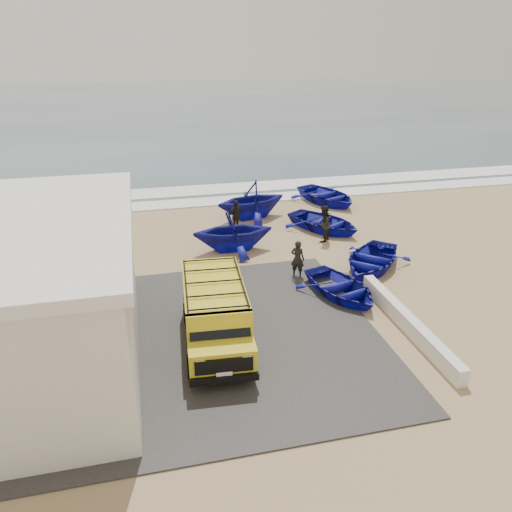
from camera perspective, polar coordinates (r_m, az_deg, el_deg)
ground at (r=17.88m, az=-2.13°, el=-5.43°), size 160.00×160.00×0.00m
slab at (r=15.94m, az=-7.84°, el=-9.55°), size 12.00×10.00×0.05m
ocean at (r=71.91m, az=-11.40°, el=16.41°), size 180.00×88.00×0.01m
surf_line at (r=28.82m, az=-6.90°, el=6.07°), size 180.00×1.60×0.06m
surf_wash at (r=31.20m, az=-7.47°, el=7.40°), size 180.00×2.20×0.04m
parapet at (r=16.93m, az=16.96°, el=-7.30°), size 0.35×6.00×0.55m
van at (r=15.27m, az=-4.68°, el=-6.33°), size 2.16×4.80×2.01m
boat_near_left at (r=18.43m, az=9.69°, el=-3.57°), size 3.32×4.00×0.72m
boat_near_right at (r=20.87m, az=13.01°, el=-0.37°), size 4.57×4.64×0.79m
boat_mid_left at (r=21.91m, az=-2.66°, el=2.91°), size 3.51×3.03×1.84m
boat_mid_right at (r=24.65m, az=7.78°, el=3.85°), size 4.43×4.79×0.81m
boat_far_left at (r=25.97m, az=-0.56°, el=6.46°), size 4.40×4.03×1.97m
boat_far_right at (r=28.86m, az=8.06°, el=6.87°), size 4.22×4.94×0.87m
fisherman_front at (r=19.57m, az=4.77°, el=-0.31°), size 0.66×0.61×1.51m
fisherman_middle at (r=23.12m, az=7.70°, el=3.68°), size 1.02×1.06×1.71m
fisherman_back at (r=24.16m, az=-2.32°, el=4.60°), size 0.99×0.80×1.57m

